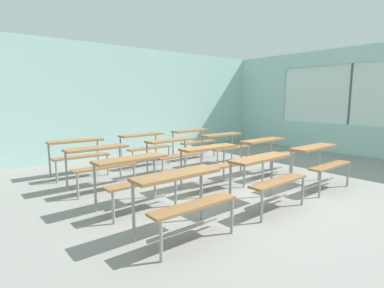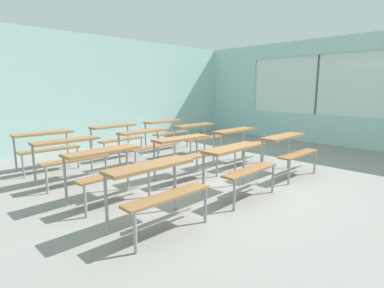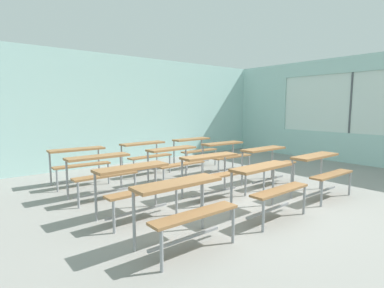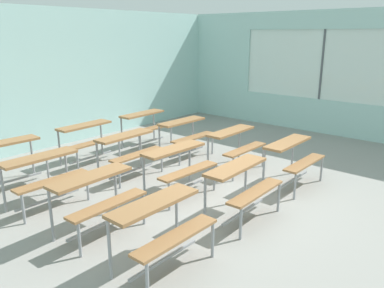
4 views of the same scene
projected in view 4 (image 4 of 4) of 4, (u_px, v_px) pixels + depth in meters
The scene contains 15 objects.
ground at pixel (214, 199), 5.91m from camera, with size 10.00×9.00×0.05m, color gray.
wall_back at pixel (51, 79), 8.30m from camera, with size 10.00×0.12×3.00m, color #A8D1CC.
wall_right at pixel (347, 77), 9.06m from camera, with size 0.12×9.00×3.00m.
desk_bench_r0c0 at pixel (161, 220), 4.00m from camera, with size 1.10×0.59×0.74m.
desk_bench_r0c1 at pixel (243, 179), 5.10m from camera, with size 1.11×0.62×0.74m.
desk_bench_r0c2 at pixel (293, 153), 6.23m from camera, with size 1.10×0.59×0.74m.
desk_bench_r1c0 at pixel (97, 191), 4.73m from camera, with size 1.12×0.62×0.74m.
desk_bench_r1c1 at pixel (179, 160), 5.87m from camera, with size 1.13×0.64×0.74m.
desk_bench_r1c2 at pixel (236, 141), 6.95m from camera, with size 1.10×0.59×0.74m.
desk_bench_r2c0 at pixel (44, 169), 5.48m from camera, with size 1.10×0.59×0.74m.
desk_bench_r2c1 at pixel (129, 145), 6.65m from camera, with size 1.12×0.62×0.74m.
desk_bench_r2c2 at pixel (186, 130), 7.73m from camera, with size 1.11×0.62×0.74m.
desk_bench_r3c0 at pixel (8, 153), 6.21m from camera, with size 1.12×0.63×0.74m.
desk_bench_r3c1 at pixel (88, 134), 7.39m from camera, with size 1.12×0.64×0.74m.
desk_bench_r3c2 at pixel (146, 121), 8.47m from camera, with size 1.12×0.62×0.74m.
Camera 4 is at (-4.35, -3.28, 2.44)m, focal length 35.59 mm.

